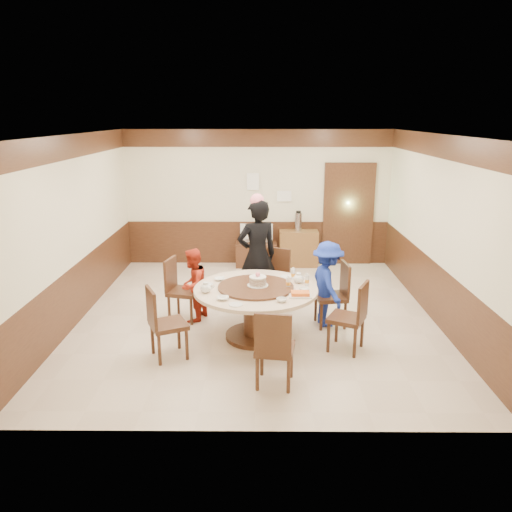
{
  "coord_description": "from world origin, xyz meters",
  "views": [
    {
      "loc": [
        0.05,
        -7.35,
        3.07
      ],
      "look_at": [
        -0.01,
        -0.39,
        1.1
      ],
      "focal_mm": 35.0,
      "sensor_mm": 36.0,
      "label": 1
    }
  ],
  "objects_px": {
    "person_standing": "(257,256)",
    "tv_stand": "(256,254)",
    "banquet_table": "(256,302)",
    "thermos": "(298,222)",
    "television": "(256,234)",
    "person_red": "(193,285)",
    "birthday_cake": "(258,281)",
    "side_cabinet": "(298,248)",
    "shrimp_platter": "(300,294)",
    "person_blue": "(327,284)"
  },
  "relations": [
    {
      "from": "shrimp_platter",
      "to": "thermos",
      "type": "bearing_deg",
      "value": 86.21
    },
    {
      "from": "person_standing",
      "to": "tv_stand",
      "type": "xyz_separation_m",
      "value": [
        -0.03,
        2.44,
        -0.66
      ]
    },
    {
      "from": "tv_stand",
      "to": "thermos",
      "type": "bearing_deg",
      "value": 1.98
    },
    {
      "from": "banquet_table",
      "to": "television",
      "type": "xyz_separation_m",
      "value": [
        -0.02,
        3.54,
        0.16
      ]
    },
    {
      "from": "thermos",
      "to": "person_standing",
      "type": "bearing_deg",
      "value": -108.77
    },
    {
      "from": "shrimp_platter",
      "to": "side_cabinet",
      "type": "height_order",
      "value": "shrimp_platter"
    },
    {
      "from": "person_red",
      "to": "tv_stand",
      "type": "xyz_separation_m",
      "value": [
        0.95,
        2.91,
        -0.32
      ]
    },
    {
      "from": "banquet_table",
      "to": "tv_stand",
      "type": "height_order",
      "value": "banquet_table"
    },
    {
      "from": "side_cabinet",
      "to": "thermos",
      "type": "height_order",
      "value": "thermos"
    },
    {
      "from": "person_red",
      "to": "birthday_cake",
      "type": "distance_m",
      "value": 1.2
    },
    {
      "from": "shrimp_platter",
      "to": "banquet_table",
      "type": "bearing_deg",
      "value": 151.21
    },
    {
      "from": "thermos",
      "to": "television",
      "type": "bearing_deg",
      "value": -178.02
    },
    {
      "from": "banquet_table",
      "to": "tv_stand",
      "type": "distance_m",
      "value": 3.55
    },
    {
      "from": "person_standing",
      "to": "birthday_cake",
      "type": "relative_size",
      "value": 6.2
    },
    {
      "from": "person_blue",
      "to": "birthday_cake",
      "type": "xyz_separation_m",
      "value": [
        -1.04,
        -0.46,
        0.2
      ]
    },
    {
      "from": "person_standing",
      "to": "television",
      "type": "height_order",
      "value": "person_standing"
    },
    {
      "from": "birthday_cake",
      "to": "person_red",
      "type": "bearing_deg",
      "value": 148.07
    },
    {
      "from": "television",
      "to": "banquet_table",
      "type": "bearing_deg",
      "value": 91.39
    },
    {
      "from": "birthday_cake",
      "to": "television",
      "type": "relative_size",
      "value": 0.43
    },
    {
      "from": "banquet_table",
      "to": "birthday_cake",
      "type": "bearing_deg",
      "value": 28.95
    },
    {
      "from": "birthday_cake",
      "to": "side_cabinet",
      "type": "xyz_separation_m",
      "value": [
        0.84,
        3.56,
        -0.47
      ]
    },
    {
      "from": "person_blue",
      "to": "birthday_cake",
      "type": "bearing_deg",
      "value": 100.28
    },
    {
      "from": "person_blue",
      "to": "side_cabinet",
      "type": "xyz_separation_m",
      "value": [
        -0.2,
        3.1,
        -0.27
      ]
    },
    {
      "from": "birthday_cake",
      "to": "shrimp_platter",
      "type": "xyz_separation_m",
      "value": [
        0.57,
        -0.34,
        -0.07
      ]
    },
    {
      "from": "birthday_cake",
      "to": "banquet_table",
      "type": "bearing_deg",
      "value": -151.05
    },
    {
      "from": "person_standing",
      "to": "television",
      "type": "relative_size",
      "value": 2.68
    },
    {
      "from": "television",
      "to": "thermos",
      "type": "relative_size",
      "value": 1.78
    },
    {
      "from": "person_red",
      "to": "person_blue",
      "type": "distance_m",
      "value": 2.04
    },
    {
      "from": "banquet_table",
      "to": "person_red",
      "type": "distance_m",
      "value": 1.16
    },
    {
      "from": "shrimp_platter",
      "to": "television",
      "type": "relative_size",
      "value": 0.44
    },
    {
      "from": "banquet_table",
      "to": "shrimp_platter",
      "type": "relative_size",
      "value": 5.77
    },
    {
      "from": "person_red",
      "to": "thermos",
      "type": "height_order",
      "value": "person_red"
    },
    {
      "from": "person_standing",
      "to": "side_cabinet",
      "type": "xyz_separation_m",
      "value": [
        0.86,
        2.47,
        -0.53
      ]
    },
    {
      "from": "shrimp_platter",
      "to": "person_red",
      "type": "bearing_deg",
      "value": 148.38
    },
    {
      "from": "tv_stand",
      "to": "person_standing",
      "type": "bearing_deg",
      "value": -89.34
    },
    {
      "from": "person_red",
      "to": "thermos",
      "type": "bearing_deg",
      "value": 168.74
    },
    {
      "from": "person_red",
      "to": "tv_stand",
      "type": "bearing_deg",
      "value": -177.6
    },
    {
      "from": "person_standing",
      "to": "television",
      "type": "bearing_deg",
      "value": -110.81
    },
    {
      "from": "banquet_table",
      "to": "person_standing",
      "type": "relative_size",
      "value": 0.95
    },
    {
      "from": "person_standing",
      "to": "person_red",
      "type": "height_order",
      "value": "person_standing"
    },
    {
      "from": "banquet_table",
      "to": "thermos",
      "type": "xyz_separation_m",
      "value": [
        0.85,
        3.57,
        0.41
      ]
    },
    {
      "from": "thermos",
      "to": "tv_stand",
      "type": "bearing_deg",
      "value": -178.02
    },
    {
      "from": "shrimp_platter",
      "to": "side_cabinet",
      "type": "distance_m",
      "value": 3.93
    },
    {
      "from": "person_standing",
      "to": "person_red",
      "type": "xyz_separation_m",
      "value": [
        -0.98,
        -0.46,
        -0.34
      ]
    },
    {
      "from": "banquet_table",
      "to": "side_cabinet",
      "type": "height_order",
      "value": "banquet_table"
    },
    {
      "from": "person_blue",
      "to": "tv_stand",
      "type": "distance_m",
      "value": 3.28
    },
    {
      "from": "banquet_table",
      "to": "thermos",
      "type": "distance_m",
      "value": 3.69
    },
    {
      "from": "birthday_cake",
      "to": "tv_stand",
      "type": "distance_m",
      "value": 3.58
    },
    {
      "from": "television",
      "to": "shrimp_platter",
      "type": "bearing_deg",
      "value": 100.09
    },
    {
      "from": "person_standing",
      "to": "television",
      "type": "distance_m",
      "value": 2.45
    }
  ]
}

